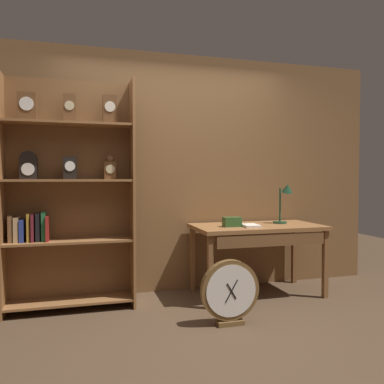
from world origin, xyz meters
name	(u,v)px	position (x,y,z in m)	size (l,w,h in m)	color
ground_plane	(216,338)	(0.00, 0.00, 0.00)	(10.00, 10.00, 0.00)	#4C3826
back_wood_panel	(174,173)	(0.00, 1.39, 1.30)	(4.80, 0.05, 2.60)	brown
bookshelf	(66,192)	(-1.13, 1.01, 1.12)	(1.19, 0.30, 2.18)	brown
workbench	(258,233)	(0.81, 0.94, 0.66)	(1.36, 0.72, 0.74)	brown
desk_lamp	(285,198)	(1.16, 1.01, 1.03)	(0.20, 0.20, 0.45)	#1E472D
toolbox_small	(232,222)	(0.50, 0.91, 0.79)	(0.18, 0.11, 0.10)	#2D5123
open_repair_manual	(250,226)	(0.67, 0.84, 0.76)	(0.16, 0.22, 0.03)	silver
round_clock_large	(230,292)	(0.21, 0.23, 0.28)	(0.51, 0.11, 0.55)	brown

